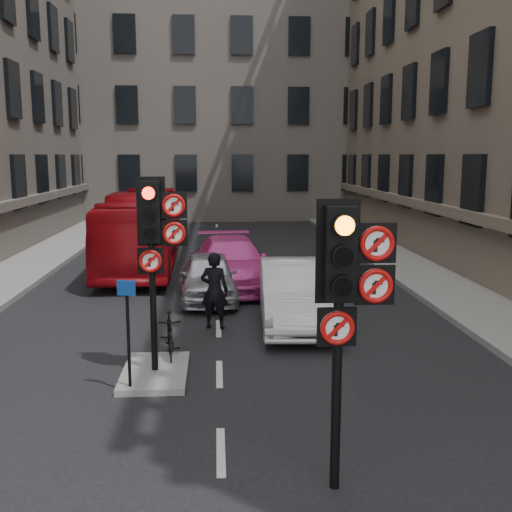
{
  "coord_description": "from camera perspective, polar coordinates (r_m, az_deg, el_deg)",
  "views": [
    {
      "loc": [
        -0.03,
        -5.77,
        4.08
      ],
      "look_at": [
        0.55,
        2.93,
        2.6
      ],
      "focal_mm": 42.0,
      "sensor_mm": 36.0,
      "label": 1
    }
  ],
  "objects": [
    {
      "name": "centre_island",
      "position": [
        11.56,
        -9.58,
        -10.87
      ],
      "size": [
        1.2,
        2.0,
        0.12
      ],
      "primitive_type": "cube",
      "color": "gray",
      "rests_on": "ground"
    },
    {
      "name": "motorcycle",
      "position": [
        12.36,
        -8.23,
        -7.57
      ],
      "size": [
        0.58,
        1.53,
        0.9
      ],
      "primitive_type": "imported",
      "rotation": [
        0.0,
        0.0,
        0.11
      ],
      "color": "black",
      "rests_on": "ground"
    },
    {
      "name": "info_sign",
      "position": [
        10.44,
        -12.14,
        -5.85
      ],
      "size": [
        0.32,
        0.14,
        1.88
      ],
      "rotation": [
        0.0,
        0.0,
        -0.29
      ],
      "color": "black",
      "rests_on": "centre_island"
    },
    {
      "name": "building_far",
      "position": [
        44.17,
        -3.95,
        17.29
      ],
      "size": [
        30.0,
        14.0,
        20.0
      ],
      "primitive_type": "cube",
      "color": "#696059",
      "rests_on": "ground"
    },
    {
      "name": "car_silver",
      "position": [
        17.1,
        -4.55,
        -1.96
      ],
      "size": [
        1.68,
        3.92,
        1.32
      ],
      "primitive_type": "imported",
      "rotation": [
        0.0,
        0.0,
        0.03
      ],
      "color": "#B1B4BA",
      "rests_on": "ground"
    },
    {
      "name": "pavement_right",
      "position": [
        19.6,
        17.91,
        -2.64
      ],
      "size": [
        3.0,
        50.0,
        0.16
      ],
      "primitive_type": "cube",
      "color": "gray",
      "rests_on": "ground"
    },
    {
      "name": "signal_far",
      "position": [
        10.91,
        -9.52,
        2.23
      ],
      "size": [
        0.91,
        0.4,
        3.58
      ],
      "color": "black",
      "rests_on": "centre_island"
    },
    {
      "name": "bus_red",
      "position": [
        22.38,
        -10.72,
        2.5
      ],
      "size": [
        2.53,
        9.93,
        2.75
      ],
      "primitive_type": "imported",
      "rotation": [
        0.0,
        0.0,
        0.02
      ],
      "color": "maroon",
      "rests_on": "ground"
    },
    {
      "name": "signal_near",
      "position": [
        7.09,
        8.6,
        -2.67
      ],
      "size": [
        0.91,
        0.4,
        3.58
      ],
      "color": "black",
      "rests_on": "ground"
    },
    {
      "name": "car_pink",
      "position": [
        18.75,
        -2.39,
        -0.62
      ],
      "size": [
        2.52,
        5.34,
        1.5
      ],
      "primitive_type": "imported",
      "rotation": [
        0.0,
        0.0,
        0.08
      ],
      "color": "#F147AD",
      "rests_on": "ground"
    },
    {
      "name": "car_white",
      "position": [
        14.56,
        3.73,
        -3.56
      ],
      "size": [
        1.84,
        4.72,
        1.53
      ],
      "primitive_type": "imported",
      "rotation": [
        0.0,
        0.0,
        -0.05
      ],
      "color": "silver",
      "rests_on": "ground"
    },
    {
      "name": "motorcyclist",
      "position": [
        14.16,
        -3.98,
        -3.3
      ],
      "size": [
        0.76,
        0.6,
        1.84
      ],
      "primitive_type": "imported",
      "rotation": [
        0.0,
        0.0,
        2.88
      ],
      "color": "black",
      "rests_on": "ground"
    }
  ]
}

